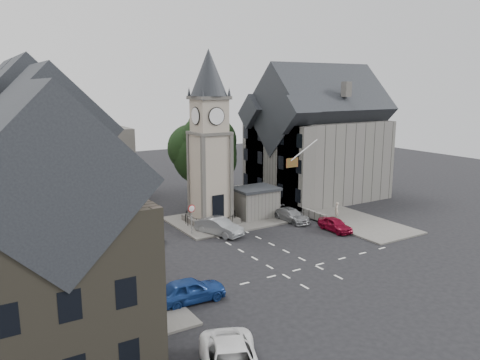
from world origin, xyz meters
TOP-DOWN VIEW (x-y plane):
  - ground at (0.00, 0.00)m, footprint 120.00×120.00m
  - pavement_west at (-12.50, 6.00)m, footprint 6.00×30.00m
  - pavement_east at (12.00, 8.00)m, footprint 6.00×26.00m
  - central_island at (1.50, 8.00)m, footprint 10.00×8.00m
  - road_markings at (0.00, -5.50)m, footprint 20.00×8.00m
  - clock_tower at (0.00, 7.99)m, footprint 4.86×4.86m
  - stone_shelter at (4.80, 7.50)m, footprint 4.30×3.30m
  - town_tree at (2.00, 13.00)m, footprint 7.20×7.20m
  - warning_sign_post at (-3.20, 5.43)m, footprint 0.70×0.19m
  - terrace_pink at (-15.50, 16.00)m, footprint 8.10×7.60m
  - terrace_cream at (-15.50, 8.00)m, footprint 8.10×7.60m
  - terrace_tudor at (-15.50, 0.00)m, footprint 8.10×7.60m
  - building_sw_stone at (-17.00, -9.00)m, footprint 8.60×7.60m
  - backdrop_west at (-12.00, 28.00)m, footprint 20.00×10.00m
  - east_building at (15.59, 11.00)m, footprint 14.40×11.40m
  - east_boundary_wall at (9.20, 10.00)m, footprint 0.40×16.00m
  - flagpole at (8.00, 4.00)m, footprint 3.68×0.10m
  - car_west_blue at (-8.84, -6.00)m, footprint 4.50×1.97m
  - car_west_silver at (-9.06, 5.98)m, footprint 3.94×2.45m
  - car_west_grey at (-8.16, 5.95)m, footprint 5.24×3.87m
  - car_island_silver at (-1.00, 4.50)m, footprint 3.15×4.88m
  - car_island_east at (7.00, 4.50)m, footprint 2.00×4.40m
  - car_east_red at (8.50, -0.06)m, footprint 1.57×3.68m
  - pedestrian at (11.50, 2.98)m, footprint 0.72×0.68m

SIDE VIEW (x-z plane):
  - ground at x=0.00m, z-range 0.00..0.00m
  - road_markings at x=0.00m, z-range 0.00..0.01m
  - pavement_west at x=-12.50m, z-range 0.00..0.14m
  - pavement_east at x=12.00m, z-range 0.00..0.14m
  - central_island at x=1.50m, z-range 0.00..0.16m
  - east_boundary_wall at x=9.20m, z-range 0.00..0.90m
  - car_west_silver at x=-9.06m, z-range 0.00..1.22m
  - car_east_red at x=8.50m, z-range 0.00..1.24m
  - car_island_east at x=7.00m, z-range 0.00..1.25m
  - car_west_grey at x=-8.16m, z-range 0.00..1.32m
  - car_west_blue at x=-8.84m, z-range 0.00..1.51m
  - car_island_silver at x=-1.00m, z-range 0.00..1.52m
  - pedestrian at x=11.50m, z-range 0.00..1.65m
  - stone_shelter at x=4.80m, z-range 0.01..3.09m
  - warning_sign_post at x=-3.20m, z-range 0.60..3.45m
  - backdrop_west at x=-12.00m, z-range 0.00..8.00m
  - building_sw_stone at x=-17.00m, z-range 0.15..10.55m
  - terrace_tudor at x=-15.50m, z-range 0.19..12.19m
  - east_building at x=15.59m, z-range -0.04..12.56m
  - terrace_pink at x=-15.50m, z-range 0.18..12.98m
  - terrace_cream at x=-15.50m, z-range 0.18..12.98m
  - town_tree at x=2.00m, z-range 1.57..12.37m
  - flagpole at x=8.00m, z-range 5.63..8.37m
  - clock_tower at x=0.00m, z-range 0.00..16.25m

